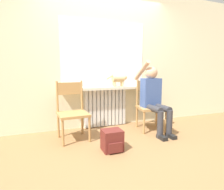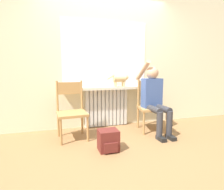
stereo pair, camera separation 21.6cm
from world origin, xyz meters
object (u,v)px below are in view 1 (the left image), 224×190
backpack (112,140)px  chair_right (150,105)px  person (154,95)px  chair_left (72,111)px  cat (119,79)px

backpack → chair_right: bearing=32.8°
person → backpack: 1.24m
chair_right → backpack: size_ratio=3.21×
chair_left → cat: size_ratio=2.14×
backpack → cat: bearing=63.0°
person → cat: size_ratio=2.96×
chair_left → backpack: 0.85m
person → cat: (-0.47, 0.51, 0.28)m
chair_right → backpack: bearing=-136.8°
chair_right → cat: bearing=151.4°
chair_right → backpack: 1.23m
person → backpack: person is taller
person → cat: person is taller
chair_left → chair_right: bearing=-4.4°
chair_right → cat: (-0.48, 0.39, 0.48)m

